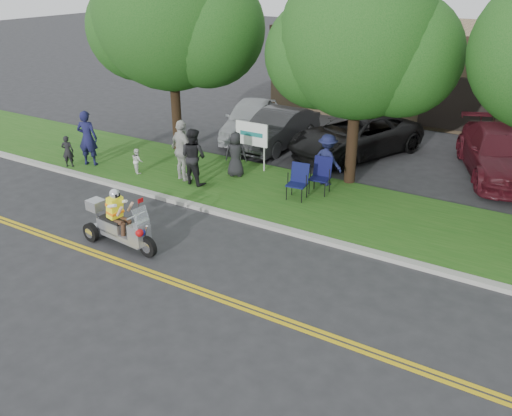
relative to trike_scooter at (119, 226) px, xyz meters
The scene contains 23 objects.
ground 2.96m from the trike_scooter, ahead, with size 120.00×120.00×0.00m, color #28282B.
centerline_near 3.05m from the trike_scooter, 14.77° to the right, with size 60.00×0.10×0.01m, color gold.
centerline_far 3.02m from the trike_scooter, 11.79° to the right, with size 60.00×0.10×0.01m, color gold.
curb 4.11m from the trike_scooter, 44.57° to the left, with size 60.00×0.25×0.12m, color #A8A89E.
grass_verge 5.82m from the trike_scooter, 59.89° to the left, with size 60.00×4.00×0.10m, color #1E5316.
commercial_building 19.48m from the trike_scooter, 75.36° to the left, with size 18.00×8.20×4.00m.
tree_left 8.83m from the trike_scooter, 117.29° to the left, with size 6.62×5.40×7.78m.
tree_mid 8.76m from the trike_scooter, 63.84° to the left, with size 5.88×4.80×7.05m.
business_sign 6.45m from the trike_scooter, 89.94° to the left, with size 1.25×0.06×1.75m.
trike_scooter is the anchor object (origin of this frame).
lawn_chair_a 6.47m from the trike_scooter, 62.70° to the left, with size 0.64×0.66×1.11m.
lawn_chair_b 5.59m from the trike_scooter, 62.50° to the left, with size 0.63×0.65×1.07m.
spectator_adult_left 6.37m from the trike_scooter, 143.76° to the left, with size 0.71×0.47×1.95m, color #181944.
spectator_adult_mid 4.36m from the trike_scooter, 101.29° to the left, with size 0.89×0.69×1.83m, color black.
spectator_adult_right 4.56m from the trike_scooter, 107.34° to the left, with size 1.18×0.49×2.01m, color beige.
spectator_chair_a 7.01m from the trike_scooter, 65.94° to the left, with size 1.08×0.62×1.68m, color #191D47.
spectator_chair_b 5.54m from the trike_scooter, 90.79° to the left, with size 0.73×0.48×1.50m, color black.
child_left 6.45m from the trike_scooter, 150.12° to the left, with size 0.41×0.27×1.12m, color black.
child_right 5.06m from the trike_scooter, 127.55° to the left, with size 0.42×0.32×0.86m, color white.
parked_car_far_left 10.10m from the trike_scooter, 102.51° to the left, with size 1.85×4.60×1.57m, color #B7BBBF.
parked_car_left 9.30m from the trike_scooter, 93.70° to the left, with size 1.55×4.44×1.46m, color #2B2B2D.
parked_car_mid 10.22m from the trike_scooter, 76.46° to the left, with size 2.51×5.45×1.52m, color black.
parked_car_right 12.83m from the trike_scooter, 54.71° to the left, with size 2.21×5.44×1.58m, color #4C111B.
Camera 1 is at (6.55, -8.56, 6.65)m, focal length 38.00 mm.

